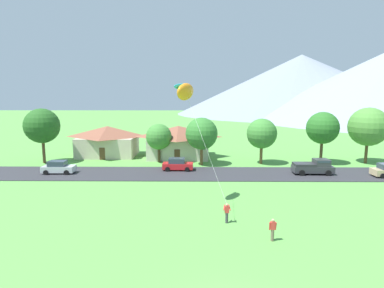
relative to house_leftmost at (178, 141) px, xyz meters
The scene contains 15 objects.
road_strip 12.83m from the house_leftmost, 69.66° to the right, with size 160.00×7.70×0.08m, color #2D2D33.
mountain_east_ridge 138.56m from the house_leftmost, 64.27° to the left, with size 134.17×134.17×31.73m, color gray.
house_leftmost is the anchor object (origin of this frame).
house_left_center 12.32m from the house_leftmost, behind, with size 10.26×7.81×5.16m.
tree_near_left 29.71m from the house_leftmost, ahead, with size 5.87×5.87×8.61m.
tree_left_of_center 7.47m from the house_leftmost, 58.24° to the right, with size 4.80×4.80×7.16m.
tree_center 5.28m from the house_leftmost, 123.18° to the right, with size 4.01×4.01×6.05m.
tree_right_of_center 14.08m from the house_leftmost, 22.08° to the right, with size 4.55×4.55×6.95m.
tree_near_right 21.40m from the house_leftmost, 166.04° to the right, with size 5.31×5.31×8.46m.
tree_far_right 22.87m from the house_leftmost, 12.81° to the right, with size 4.85×4.85×7.95m.
parked_car_silver_west_end 19.58m from the house_leftmost, 142.52° to the right, with size 4.23×2.13×1.68m.
parked_car_red_mid_west 10.04m from the house_leftmost, 87.72° to the right, with size 4.24×2.16×1.68m.
pickup_truck_charcoal_west_side 22.10m from the house_leftmost, 32.46° to the right, with size 5.23×2.38×1.99m.
kite_flyer_with_kite 25.05m from the house_leftmost, 85.12° to the right, with size 5.00×6.33×11.64m.
watcher_person 32.70m from the house_leftmost, 74.90° to the right, with size 0.56×0.24×1.68m.
Camera 1 is at (-1.43, -13.63, 10.53)m, focal length 30.00 mm.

